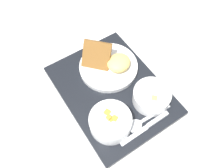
% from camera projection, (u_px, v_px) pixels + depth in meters
% --- Properties ---
extents(ground_plane, '(4.00, 4.00, 0.00)m').
position_uv_depth(ground_plane, '(112.00, 91.00, 0.79)').
color(ground_plane, silver).
extents(serving_tray, '(0.43, 0.35, 0.02)m').
position_uv_depth(serving_tray, '(112.00, 90.00, 0.78)').
color(serving_tray, black).
rests_on(serving_tray, ground_plane).
extents(bowl_salad, '(0.12, 0.12, 0.06)m').
position_uv_depth(bowl_salad, '(110.00, 121.00, 0.68)').
color(bowl_salad, white).
rests_on(bowl_salad, serving_tray).
extents(bowl_soup, '(0.12, 0.12, 0.05)m').
position_uv_depth(bowl_soup, '(152.00, 96.00, 0.73)').
color(bowl_soup, white).
rests_on(bowl_soup, serving_tray).
extents(plate_main, '(0.20, 0.20, 0.09)m').
position_uv_depth(plate_main, '(109.00, 64.00, 0.80)').
color(plate_main, white).
rests_on(plate_main, serving_tray).
extents(knife, '(0.03, 0.17, 0.01)m').
position_uv_depth(knife, '(152.00, 123.00, 0.71)').
color(knife, silver).
rests_on(knife, serving_tray).
extents(spoon, '(0.04, 0.16, 0.01)m').
position_uv_depth(spoon, '(139.00, 123.00, 0.71)').
color(spoon, silver).
rests_on(spoon, serving_tray).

